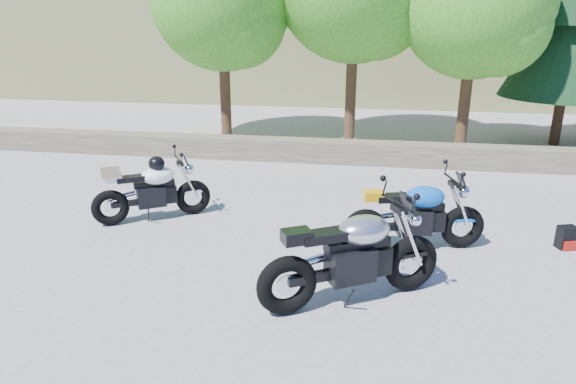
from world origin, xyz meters
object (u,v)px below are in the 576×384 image
object	(u,v)px
silver_bike	(353,257)
white_bike	(151,189)
blue_bike	(416,216)
backpack	(567,238)

from	to	relation	value
silver_bike	white_bike	world-z (taller)	silver_bike
silver_bike	blue_bike	xyz separation A→B (m)	(0.83, 1.60, -0.06)
blue_bike	backpack	world-z (taller)	blue_bike
white_bike	backpack	world-z (taller)	white_bike
silver_bike	backpack	bearing A→B (deg)	4.06
white_bike	backpack	size ratio (longest dim) A/B	5.11
backpack	white_bike	bearing A→B (deg)	161.14
silver_bike	blue_bike	bearing A→B (deg)	33.54
white_bike	blue_bike	distance (m)	4.24
white_bike	blue_bike	bearing A→B (deg)	-38.31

